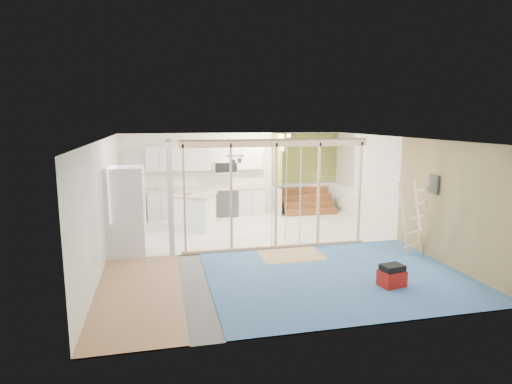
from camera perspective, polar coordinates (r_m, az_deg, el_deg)
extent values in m
cube|color=slate|center=(10.14, 0.96, -7.70)|extent=(7.00, 8.00, 0.01)
cube|color=silver|center=(9.68, 1.00, 7.14)|extent=(7.00, 8.00, 0.01)
cube|color=white|center=(13.70, -3.01, 2.44)|extent=(7.00, 0.01, 2.60)
cube|color=white|center=(6.12, 10.00, -6.92)|extent=(7.00, 0.01, 2.60)
cube|color=white|center=(9.63, -19.70, -1.24)|extent=(0.01, 8.00, 2.60)
cube|color=white|center=(11.18, 18.68, 0.28)|extent=(0.01, 8.00, 2.60)
cube|color=white|center=(12.02, -1.32, -4.86)|extent=(7.00, 4.00, 0.02)
cube|color=#425FA2|center=(8.65, 10.77, -10.94)|extent=(5.00, 4.00, 0.02)
cube|color=tan|center=(8.00, -15.38, -12.86)|extent=(1.50, 4.00, 0.02)
cube|color=tan|center=(9.72, 4.71, -8.41)|extent=(1.40, 1.00, 0.01)
cube|color=tan|center=(9.77, 2.72, 6.57)|extent=(4.40, 0.09, 0.18)
cube|color=tan|center=(10.20, 2.61, -7.31)|extent=(4.40, 0.09, 0.06)
cube|color=silver|center=(9.56, -11.34, -0.93)|extent=(0.12, 0.14, 2.60)
cube|color=tan|center=(9.57, -9.55, -0.87)|extent=(0.04, 0.09, 2.40)
cube|color=tan|center=(9.68, -3.33, -0.62)|extent=(0.04, 0.09, 2.40)
cube|color=tan|center=(9.91, 2.67, -0.38)|extent=(0.05, 0.09, 2.40)
cube|color=tan|center=(10.23, 8.34, -0.15)|extent=(0.04, 0.09, 2.40)
cube|color=tan|center=(10.65, 13.62, 0.07)|extent=(0.04, 0.09, 2.40)
cylinder|color=silver|center=(9.87, 2.15, -0.89)|extent=(0.02, 0.02, 2.35)
cylinder|color=silver|center=(10.11, 5.91, -0.67)|extent=(0.02, 0.02, 2.35)
cylinder|color=silver|center=(9.99, 4.05, -0.78)|extent=(0.02, 0.02, 2.35)
cube|color=silver|center=(13.43, -6.55, -1.48)|extent=(3.60, 0.60, 0.88)
cube|color=#C3B898|center=(13.34, -6.58, 0.48)|extent=(3.66, 0.64, 0.05)
cube|color=silver|center=(12.31, -16.68, -2.87)|extent=(0.60, 1.60, 0.88)
cube|color=#C3B898|center=(12.22, -16.79, -0.74)|extent=(0.64, 1.64, 0.05)
cube|color=silver|center=(13.34, -6.72, 4.57)|extent=(3.60, 0.34, 0.75)
cube|color=silver|center=(13.41, -4.12, 3.35)|extent=(0.72, 0.38, 0.36)
cube|color=black|center=(13.22, -4.00, 3.26)|extent=(0.68, 0.02, 0.30)
cube|color=olive|center=(13.50, 2.76, 4.47)|extent=(0.10, 0.90, 1.60)
cube|color=silver|center=(13.69, 2.72, -1.17)|extent=(0.10, 0.90, 0.90)
cube|color=olive|center=(12.78, 3.63, 6.64)|extent=(0.10, 0.50, 0.50)
cube|color=olive|center=(14.23, 6.59, 4.48)|extent=(2.20, 0.04, 1.60)
cube|color=silver|center=(14.41, 6.49, -0.67)|extent=(2.20, 0.04, 0.90)
cube|color=brown|center=(13.75, 7.32, -2.68)|extent=(1.70, 0.26, 0.20)
cube|color=brown|center=(13.95, 6.97, -1.65)|extent=(1.70, 0.26, 0.20)
cube|color=brown|center=(14.15, 6.64, -0.66)|extent=(1.70, 0.26, 0.20)
cube|color=brown|center=(14.36, 6.31, 0.31)|extent=(1.70, 0.26, 0.20)
torus|color=black|center=(11.52, -2.73, 4.81)|extent=(0.52, 0.52, 0.02)
cylinder|color=black|center=(11.47, -3.48, 6.03)|extent=(0.01, 0.01, 0.50)
cylinder|color=black|center=(11.52, -2.00, 6.06)|extent=(0.01, 0.01, 0.50)
cylinder|color=#3C3C41|center=(11.41, -3.13, 4.00)|extent=(0.14, 0.14, 0.14)
cylinder|color=#3C3C41|center=(11.65, -2.22, 4.22)|extent=(0.12, 0.12, 0.12)
cube|color=tan|center=(9.55, 24.80, -1.66)|extent=(0.02, 4.00, 2.60)
cube|color=#3C3C41|center=(9.94, 22.63, 0.95)|extent=(0.04, 0.30, 0.40)
cylinder|color=#FFEABF|center=(12.95, 3.88, 7.51)|extent=(0.32, 0.32, 0.08)
cube|color=white|center=(10.09, -17.06, -2.40)|extent=(0.89, 0.85, 1.99)
cube|color=#3C3C41|center=(10.06, -14.67, -2.31)|extent=(0.04, 0.79, 1.95)
cube|color=white|center=(11.96, -8.16, -2.79)|extent=(1.21, 1.21, 0.93)
cube|color=#C3B898|center=(11.86, -8.22, -0.37)|extent=(1.36, 1.36, 0.05)
imported|color=silver|center=(11.86, -8.93, -0.09)|extent=(0.32, 0.32, 0.07)
imported|color=silver|center=(13.33, -12.88, 0.97)|extent=(0.13, 0.13, 0.27)
imported|color=silver|center=(13.50, 0.21, 1.21)|extent=(0.10, 0.10, 0.21)
cube|color=#A0150E|center=(8.35, 17.65, -10.96)|extent=(0.50, 0.41, 0.31)
cube|color=black|center=(8.28, 17.73, -9.59)|extent=(0.44, 0.36, 0.11)
cube|color=#E3BD8B|center=(10.02, 19.08, -3.40)|extent=(0.40, 0.07, 1.68)
cube|color=#E3BD8B|center=(10.22, 20.84, -3.26)|extent=(0.40, 0.07, 1.68)
cube|color=#E3BD8B|center=(10.29, 19.99, -6.70)|extent=(0.40, 0.07, 0.11)
cube|color=#E3BD8B|center=(10.25, 20.41, -4.92)|extent=(0.40, 0.07, 0.11)
cube|color=#E3BD8B|center=(10.21, 20.84, -3.14)|extent=(0.40, 0.07, 0.11)
cube|color=#E3BD8B|center=(10.18, 21.26, -1.34)|extent=(0.40, 0.07, 0.11)
cube|color=#E3BD8B|center=(10.17, 21.69, 0.47)|extent=(0.40, 0.07, 0.11)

